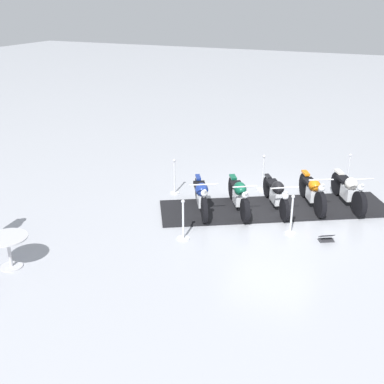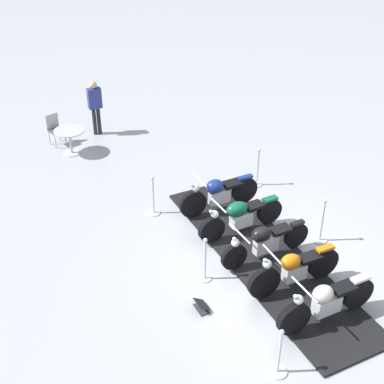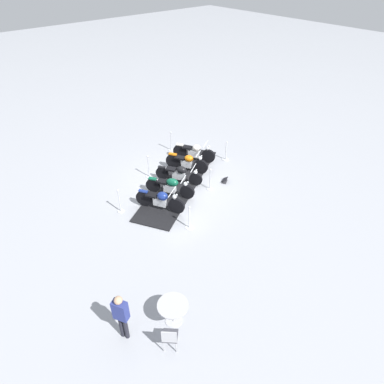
% 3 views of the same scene
% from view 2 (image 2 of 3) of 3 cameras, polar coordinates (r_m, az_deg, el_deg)
% --- Properties ---
extents(ground_plane, '(80.00, 80.00, 0.00)m').
position_cam_2_polar(ground_plane, '(12.57, 7.35, -6.70)').
color(ground_plane, '#A8AAB2').
extents(display_platform, '(6.38, 4.60, 0.06)m').
position_cam_2_polar(display_platform, '(12.56, 7.35, -6.60)').
color(display_platform, black).
rests_on(display_platform, ground_plane).
extents(motorcycle_navy, '(1.17, 1.90, 1.01)m').
position_cam_2_polar(motorcycle_navy, '(13.68, 2.66, -0.09)').
color(motorcycle_navy, black).
rests_on(motorcycle_navy, display_platform).
extents(motorcycle_forest, '(1.25, 1.96, 0.93)m').
position_cam_2_polar(motorcycle_forest, '(12.95, 4.88, -2.43)').
color(motorcycle_forest, black).
rests_on(motorcycle_forest, display_platform).
extents(motorcycle_black, '(1.31, 1.95, 0.89)m').
position_cam_2_polar(motorcycle_black, '(12.24, 7.33, -4.92)').
color(motorcycle_black, black).
rests_on(motorcycle_black, display_platform).
extents(motorcycle_copper, '(1.13, 1.93, 1.03)m').
position_cam_2_polar(motorcycle_copper, '(11.60, 10.23, -7.65)').
color(motorcycle_copper, black).
rests_on(motorcycle_copper, display_platform).
extents(motorcycle_cream, '(1.23, 1.96, 1.01)m').
position_cam_2_polar(motorcycle_cream, '(11.01, 13.39, -10.73)').
color(motorcycle_cream, black).
rests_on(motorcycle_cream, display_platform).
extents(stanchion_left_mid, '(0.34, 0.34, 1.13)m').
position_cam_2_polar(stanchion_left_mid, '(13.11, 12.92, -3.54)').
color(stanchion_left_mid, silver).
rests_on(stanchion_left_mid, ground_plane).
extents(stanchion_right_mid, '(0.28, 0.28, 1.06)m').
position_cam_2_polar(stanchion_right_mid, '(11.72, 1.32, -7.33)').
color(stanchion_right_mid, silver).
rests_on(stanchion_right_mid, ground_plane).
extents(stanchion_left_front, '(0.29, 0.29, 1.09)m').
position_cam_2_polar(stanchion_left_front, '(14.89, 6.62, 2.01)').
color(stanchion_left_front, silver).
rests_on(stanchion_left_front, ground_plane).
extents(stanchion_right_front, '(0.32, 0.32, 1.06)m').
position_cam_2_polar(stanchion_right_front, '(13.72, -3.93, -0.96)').
color(stanchion_right_front, silver).
rests_on(stanchion_right_front, ground_plane).
extents(stanchion_right_rear, '(0.35, 0.35, 1.02)m').
position_cam_2_polar(stanchion_right_rear, '(10.14, 8.73, -16.42)').
color(stanchion_right_rear, silver).
rests_on(stanchion_right_rear, ground_plane).
extents(info_placard, '(0.42, 0.37, 0.21)m').
position_cam_2_polar(info_placard, '(11.26, 0.97, -11.52)').
color(info_placard, '#333338').
rests_on(info_placard, ground_plane).
extents(cafe_table, '(0.88, 0.88, 0.75)m').
position_cam_2_polar(cafe_table, '(16.62, -12.24, 5.58)').
color(cafe_table, '#B7B7BC').
rests_on(cafe_table, ground_plane).
extents(cafe_chair_near_table, '(0.57, 0.57, 0.93)m').
position_cam_2_polar(cafe_chair_near_table, '(17.29, -13.69, 6.35)').
color(cafe_chair_near_table, '#B7B7BC').
rests_on(cafe_chair_near_table, ground_plane).
extents(bystander_person, '(0.38, 0.46, 1.71)m').
position_cam_2_polar(bystander_person, '(17.46, -9.77, 8.85)').
color(bystander_person, '#23232D').
rests_on(bystander_person, ground_plane).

